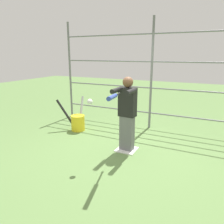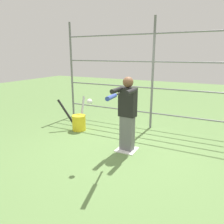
{
  "view_description": "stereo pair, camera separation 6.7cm",
  "coord_description": "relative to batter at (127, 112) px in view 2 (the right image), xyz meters",
  "views": [
    {
      "loc": [
        -1.57,
        3.9,
        1.94
      ],
      "look_at": [
        0.18,
        0.33,
        0.88
      ],
      "focal_mm": 35.0,
      "sensor_mm": 36.0,
      "label": 1
    },
    {
      "loc": [
        -1.63,
        3.87,
        1.94
      ],
      "look_at": [
        0.18,
        0.33,
        0.88
      ],
      "focal_mm": 35.0,
      "sensor_mm": 36.0,
      "label": 2
    }
  ],
  "objects": [
    {
      "name": "ground_plane",
      "position": [
        0.0,
        -0.02,
        -0.82
      ],
      "size": [
        24.0,
        24.0,
        0.0
      ],
      "primitive_type": "plane",
      "color": "#608447"
    },
    {
      "name": "home_plate",
      "position": [
        0.0,
        -0.02,
        -0.81
      ],
      "size": [
        0.4,
        0.4,
        0.02
      ],
      "color": "white",
      "rests_on": "ground"
    },
    {
      "name": "fence_backstop",
      "position": [
        0.0,
        -1.62,
        0.6
      ],
      "size": [
        5.17,
        0.06,
        2.83
      ],
      "color": "slate",
      "rests_on": "ground"
    },
    {
      "name": "batter",
      "position": [
        0.0,
        0.0,
        0.0
      ],
      "size": [
        0.39,
        0.52,
        1.52
      ],
      "color": "slate",
      "rests_on": "ground"
    },
    {
      "name": "baseball_bat_swinging",
      "position": [
        -0.14,
        0.92,
        0.49
      ],
      "size": [
        0.29,
        0.9,
        0.14
      ],
      "color": "black"
    },
    {
      "name": "softball_in_flight",
      "position": [
        0.36,
        0.8,
        0.33
      ],
      "size": [
        0.1,
        0.1,
        0.1
      ],
      "color": "white"
    },
    {
      "name": "bat_bucket",
      "position": [
        1.62,
        -0.59,
        -0.59
      ],
      "size": [
        0.74,
        0.62,
        0.84
      ],
      "color": "yellow",
      "rests_on": "ground"
    }
  ]
}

